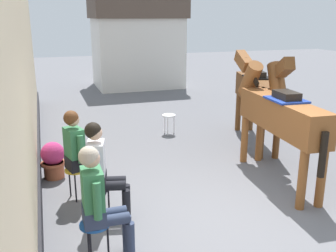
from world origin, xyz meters
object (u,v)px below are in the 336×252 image
(saddled_horse_near, at_px, (277,113))
(saddled_horse_far, at_px, (259,92))
(seated_visitor_near, at_px, (99,198))
(satchel_bag, at_px, (89,175))
(seated_visitor_far, at_px, (79,150))
(spare_stool_white, at_px, (169,117))
(seated_visitor_middle, at_px, (101,167))
(flower_planter_farthest, at_px, (53,159))

(saddled_horse_near, height_order, saddled_horse_far, same)
(seated_visitor_near, relative_size, saddled_horse_near, 0.46)
(satchel_bag, bearing_deg, seated_visitor_far, -23.43)
(saddled_horse_far, bearing_deg, spare_stool_white, 139.29)
(seated_visitor_near, bearing_deg, satchel_bag, 86.76)
(spare_stool_white, bearing_deg, seated_visitor_far, -130.41)
(seated_visitor_middle, height_order, flower_planter_farthest, seated_visitor_middle)
(saddled_horse_far, bearing_deg, flower_planter_farthest, -173.50)
(saddled_horse_far, distance_m, spare_stool_white, 2.19)
(saddled_horse_near, relative_size, spare_stool_white, 6.52)
(seated_visitor_far, bearing_deg, saddled_horse_near, -5.25)
(seated_visitor_middle, xyz_separation_m, flower_planter_farthest, (-0.59, 1.69, -0.44))
(seated_visitor_near, xyz_separation_m, saddled_horse_near, (3.16, 1.40, 0.38))
(seated_visitor_far, bearing_deg, seated_visitor_middle, -74.47)
(seated_visitor_near, height_order, seated_visitor_middle, same)
(flower_planter_farthest, bearing_deg, saddled_horse_near, -18.56)
(seated_visitor_near, distance_m, saddled_horse_far, 4.94)
(seated_visitor_middle, relative_size, seated_visitor_far, 1.00)
(saddled_horse_far, height_order, satchel_bag, saddled_horse_far)
(saddled_horse_near, bearing_deg, saddled_horse_far, 68.27)
(flower_planter_farthest, bearing_deg, seated_visitor_near, -80.78)
(saddled_horse_far, height_order, flower_planter_farthest, saddled_horse_far)
(spare_stool_white, bearing_deg, satchel_bag, -134.83)
(seated_visitor_near, bearing_deg, flower_planter_farthest, 99.22)
(seated_visitor_near, relative_size, saddled_horse_far, 0.47)
(seated_visitor_middle, relative_size, saddled_horse_far, 0.47)
(saddled_horse_far, bearing_deg, saddled_horse_near, -111.73)
(seated_visitor_near, relative_size, seated_visitor_middle, 1.00)
(seated_visitor_near, relative_size, satchel_bag, 4.96)
(seated_visitor_middle, distance_m, flower_planter_farthest, 1.84)
(seated_visitor_near, relative_size, spare_stool_white, 3.02)
(saddled_horse_near, xyz_separation_m, spare_stool_white, (-0.89, 3.03, -0.76))
(seated_visitor_middle, bearing_deg, satchel_bag, 91.62)
(satchel_bag, bearing_deg, saddled_horse_far, 96.41)
(seated_visitor_near, relative_size, flower_planter_farthest, 2.17)
(saddled_horse_far, xyz_separation_m, flower_planter_farthest, (-4.26, -0.48, -0.82))
(seated_visitor_far, xyz_separation_m, saddled_horse_near, (3.21, -0.30, 0.38))
(flower_planter_farthest, bearing_deg, seated_visitor_far, -67.74)
(seated_visitor_far, distance_m, saddled_horse_near, 3.25)
(spare_stool_white, distance_m, satchel_bag, 3.06)
(saddled_horse_near, bearing_deg, spare_stool_white, 106.29)
(seated_visitor_middle, height_order, spare_stool_white, seated_visitor_middle)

